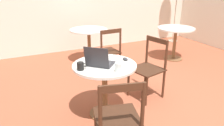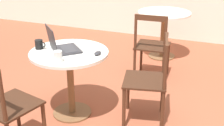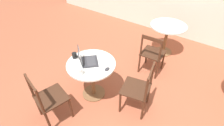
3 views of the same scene
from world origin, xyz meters
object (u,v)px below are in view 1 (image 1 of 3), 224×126
Objects in this scene: cafe_table_far at (89,36)px; chair_near_front at (118,120)px; chair_far_front at (107,52)px; laptop at (100,62)px; cafe_table_near at (105,76)px; drinking_glass at (118,68)px; mouse at (125,59)px; cafe_table_mid at (176,35)px; chair_near_right at (149,69)px; mug at (81,66)px.

chair_near_front is (-0.72, -2.81, -0.11)m from cafe_table_far.
laptop is (-0.64, -1.19, 0.32)m from chair_far_front.
cafe_table_near and cafe_table_far have the same top height.
drinking_glass is (0.05, -0.29, 0.21)m from cafe_table_near.
laptop is at bearing -174.24° from mouse.
chair_far_front is 2.16× the size of laptop.
laptop reaches higher than cafe_table_mid.
cafe_table_mid is at bearing 37.91° from chair_near_right.
cafe_table_near is 0.35m from mouse.
mouse is at bearing -96.04° from cafe_table_far.
drinking_glass reaches higher than mouse.
drinking_glass reaches higher than mug.
chair_far_front is (-1.75, -0.18, -0.11)m from cafe_table_mid.
drinking_glass is (-0.26, -0.31, 0.04)m from mouse.
mouse reaches higher than cafe_table_mid.
chair_far_front is (0.57, 1.17, -0.11)m from cafe_table_near.
chair_near_right is at bearing 43.49° from chair_near_front.
chair_near_right is (0.28, -1.86, -0.11)m from cafe_table_far.
chair_far_front reaches higher than cafe_table_far.
cafe_table_near is 1.00× the size of cafe_table_mid.
chair_near_right reaches higher than cafe_table_mid.
chair_near_right is (0.80, 0.18, -0.11)m from cafe_table_near.
chair_near_front is at bearing -99.59° from laptop.
chair_near_front is 1.38m from chair_near_right.
chair_near_right reaches higher than mug.
cafe_table_mid is at bearing 35.95° from drinking_glass.
cafe_table_near is 8.05× the size of mouse.
laptop reaches higher than drinking_glass.
cafe_table_mid is 2.81m from drinking_glass.
drinking_glass is (-2.27, -1.64, 0.21)m from cafe_table_mid.
chair_near_front is at bearing -80.43° from mug.
cafe_table_far is at bearing 78.48° from drinking_glass.
cafe_table_mid is 7.32× the size of drinking_glass.
cafe_table_far is 0.88× the size of chair_near_right.
chair_near_right is (-1.51, -1.18, -0.11)m from cafe_table_mid.
chair_near_right is 7.60× the size of mug.
mouse is at bearing 57.47° from chair_near_front.
chair_far_front is at bearing 103.41° from chair_near_right.
drinking_glass is (-0.52, -1.46, 0.32)m from chair_far_front.
cafe_table_near is at bearing -175.45° from mouse.
laptop is at bearing 6.42° from mug.
chair_near_front is 9.11× the size of mouse.
chair_near_front reaches higher than cafe_table_mid.
mouse is 0.83× the size of mug.
chair_near_front is 0.63m from drinking_glass.
drinking_glass is at bearing -144.05° from cafe_table_mid.
cafe_table_far is 6.72× the size of mug.
mouse reaches higher than cafe_table_near.
chair_near_right is 0.59m from mouse.
chair_far_front is 9.11× the size of mouse.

